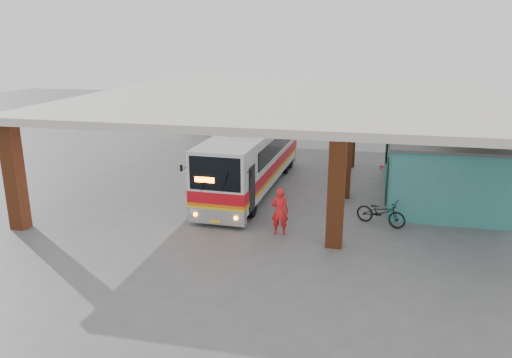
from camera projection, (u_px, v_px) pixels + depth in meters
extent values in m
plane|color=#515154|center=(270.00, 213.00, 21.94)|extent=(90.00, 90.00, 0.00)
cube|color=brown|center=(336.00, 190.00, 17.89)|extent=(0.60, 0.60, 4.35)
cube|color=brown|center=(345.00, 153.00, 23.51)|extent=(0.60, 0.60, 4.35)
cube|color=brown|center=(351.00, 130.00, 29.13)|extent=(0.60, 0.60, 4.35)
cube|color=brown|center=(14.00, 176.00, 19.62)|extent=(0.60, 0.60, 4.35)
cube|color=brown|center=(195.00, 106.00, 39.29)|extent=(0.60, 0.60, 4.35)
cube|color=brown|center=(457.00, 114.00, 35.12)|extent=(0.60, 0.60, 4.35)
cube|color=beige|center=(304.00, 94.00, 26.68)|extent=(21.00, 23.00, 0.30)
cube|color=#317A75|center=(442.00, 167.00, 23.67)|extent=(5.00, 8.00, 3.00)
cube|color=#4C4C4C|center=(445.00, 135.00, 23.24)|extent=(5.20, 8.20, 0.12)
cube|color=#153A30|center=(387.00, 181.00, 22.93)|extent=(0.08, 0.95, 2.10)
cube|color=black|center=(387.00, 151.00, 25.53)|extent=(0.08, 1.20, 1.00)
cube|color=black|center=(386.00, 151.00, 25.54)|extent=(0.04, 1.30, 1.10)
cube|color=silver|center=(253.00, 154.00, 24.88)|extent=(2.74, 11.44, 2.65)
cube|color=silver|center=(247.00, 129.00, 23.60)|extent=(1.23, 2.88, 0.24)
cube|color=gray|center=(217.00, 215.00, 20.11)|extent=(2.40, 0.46, 0.66)
cube|color=#B70C16|center=(253.00, 164.00, 25.02)|extent=(2.78, 11.44, 0.47)
cube|color=orange|center=(253.00, 170.00, 25.10)|extent=(2.78, 11.44, 0.12)
cube|color=yellow|center=(253.00, 172.00, 25.13)|extent=(2.78, 11.44, 0.09)
cube|color=black|center=(215.00, 174.00, 19.50)|extent=(2.12, 0.17, 1.37)
cube|color=black|center=(234.00, 141.00, 25.74)|extent=(0.33, 8.52, 0.85)
cube|color=black|center=(279.00, 143.00, 25.16)|extent=(0.33, 8.52, 0.85)
cube|color=#FF5905|center=(204.00, 180.00, 19.61)|extent=(0.81, 0.08, 0.21)
sphere|color=orange|center=(195.00, 214.00, 20.12)|extent=(0.17, 0.17, 0.17)
sphere|color=orange|center=(236.00, 218.00, 19.71)|extent=(0.17, 0.17, 0.17)
cube|color=yellow|center=(215.00, 221.00, 19.96)|extent=(0.43, 0.04, 0.11)
cylinder|color=black|center=(207.00, 202.00, 21.79)|extent=(0.33, 0.96, 0.95)
cylinder|color=black|center=(251.00, 206.00, 21.30)|extent=(0.33, 0.96, 0.95)
cylinder|color=black|center=(251.00, 163.00, 28.57)|extent=(0.33, 0.96, 0.95)
cylinder|color=black|center=(285.00, 165.00, 28.08)|extent=(0.33, 0.96, 0.95)
cylinder|color=black|center=(256.00, 158.00, 29.71)|extent=(0.33, 0.96, 0.95)
cylinder|color=black|center=(289.00, 160.00, 29.22)|extent=(0.33, 0.96, 0.95)
imported|color=black|center=(381.00, 212.00, 20.38)|extent=(2.21, 1.44, 1.10)
imported|color=red|center=(280.00, 211.00, 19.32)|extent=(0.72, 0.51, 1.89)
cube|color=#B4131A|center=(384.00, 166.00, 28.86)|extent=(0.49, 0.49, 0.05)
cube|color=#B4131A|center=(387.00, 163.00, 28.70)|extent=(0.18, 0.37, 0.54)
cylinder|color=black|center=(380.00, 168.00, 28.86)|extent=(0.03, 0.03, 0.18)
cylinder|color=black|center=(385.00, 169.00, 28.69)|extent=(0.03, 0.03, 0.18)
cylinder|color=black|center=(382.00, 167.00, 29.10)|extent=(0.03, 0.03, 0.18)
cylinder|color=black|center=(387.00, 168.00, 28.93)|extent=(0.03, 0.03, 0.18)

